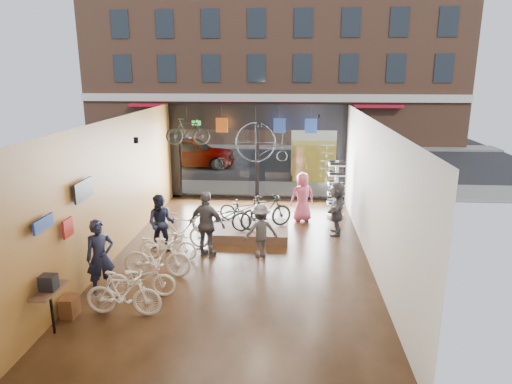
# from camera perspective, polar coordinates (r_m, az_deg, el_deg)

# --- Properties ---
(ground_plane) EXTENTS (7.00, 12.00, 0.04)m
(ground_plane) POSITION_cam_1_polar(r_m,az_deg,el_deg) (13.05, -1.79, -7.90)
(ground_plane) COLOR black
(ground_plane) RESTS_ON ground
(ceiling) EXTENTS (7.00, 12.00, 0.04)m
(ceiling) POSITION_cam_1_polar(r_m,az_deg,el_deg) (12.09, -1.94, 9.12)
(ceiling) COLOR black
(ceiling) RESTS_ON ground
(wall_left) EXTENTS (0.04, 12.00, 3.80)m
(wall_left) POSITION_cam_1_polar(r_m,az_deg,el_deg) (13.27, -17.15, 0.56)
(wall_left) COLOR #A36827
(wall_left) RESTS_ON ground
(wall_right) EXTENTS (0.04, 12.00, 3.80)m
(wall_right) POSITION_cam_1_polar(r_m,az_deg,el_deg) (12.56, 14.32, -0.03)
(wall_right) COLOR beige
(wall_right) RESTS_ON ground
(wall_back) EXTENTS (7.00, 0.04, 3.80)m
(wall_back) POSITION_cam_1_polar(r_m,az_deg,el_deg) (6.84, -7.37, -12.51)
(wall_back) COLOR beige
(wall_back) RESTS_ON ground
(storefront) EXTENTS (7.00, 0.26, 3.80)m
(storefront) POSITION_cam_1_polar(r_m,az_deg,el_deg) (18.28, 0.15, 5.02)
(storefront) COLOR black
(storefront) RESTS_ON ground
(exit_sign) EXTENTS (0.35, 0.06, 0.18)m
(exit_sign) POSITION_cam_1_polar(r_m,az_deg,el_deg) (18.33, -7.46, 8.56)
(exit_sign) COLOR #198C26
(exit_sign) RESTS_ON storefront
(street_road) EXTENTS (30.00, 18.00, 0.02)m
(street_road) POSITION_cam_1_polar(r_m,az_deg,el_deg) (27.46, 1.52, 4.31)
(street_road) COLOR black
(street_road) RESTS_ON ground
(sidewalk_near) EXTENTS (30.00, 2.40, 0.12)m
(sidewalk_near) POSITION_cam_1_polar(r_m,az_deg,el_deg) (19.84, 0.40, 0.38)
(sidewalk_near) COLOR slate
(sidewalk_near) RESTS_ON ground
(sidewalk_far) EXTENTS (30.00, 2.00, 0.12)m
(sidewalk_far) POSITION_cam_1_polar(r_m,az_deg,el_deg) (31.38, 1.89, 5.77)
(sidewalk_far) COLOR slate
(sidewalk_far) RESTS_ON ground
(opposite_building) EXTENTS (26.00, 5.00, 14.00)m
(opposite_building) POSITION_cam_1_polar(r_m,az_deg,el_deg) (33.54, 2.19, 18.25)
(opposite_building) COLOR brown
(opposite_building) RESTS_ON ground
(street_car) EXTENTS (4.79, 1.93, 1.63)m
(street_car) POSITION_cam_1_polar(r_m,az_deg,el_deg) (24.91, -8.23, 5.00)
(street_car) COLOR gray
(street_car) RESTS_ON street_road
(box_truck) EXTENTS (2.24, 6.72, 2.65)m
(box_truck) POSITION_cam_1_polar(r_m,az_deg,el_deg) (23.29, 7.20, 5.61)
(box_truck) COLOR silver
(box_truck) RESTS_ON street_road
(floor_bike_1) EXTENTS (1.65, 0.49, 0.99)m
(floor_bike_1) POSITION_cam_1_polar(r_m,az_deg,el_deg) (10.24, -16.23, -12.07)
(floor_bike_1) COLOR beige
(floor_bike_1) RESTS_ON ground_plane
(floor_bike_2) EXTENTS (1.65, 0.67, 0.85)m
(floor_bike_2) POSITION_cam_1_polar(r_m,az_deg,el_deg) (10.96, -14.25, -10.47)
(floor_bike_2) COLOR beige
(floor_bike_2) RESTS_ON ground_plane
(floor_bike_3) EXTENTS (1.72, 0.49, 1.03)m
(floor_bike_3) POSITION_cam_1_polar(r_m,az_deg,el_deg) (11.80, -12.25, -7.98)
(floor_bike_3) COLOR beige
(floor_bike_3) RESTS_ON ground_plane
(floor_bike_4) EXTENTS (1.62, 0.61, 0.84)m
(floor_bike_4) POSITION_cam_1_polar(r_m,az_deg,el_deg) (12.79, -10.93, -6.53)
(floor_bike_4) COLOR beige
(floor_bike_4) RESTS_ON ground_plane
(floor_bike_5) EXTENTS (1.75, 0.81, 1.02)m
(floor_bike_5) POSITION_cam_1_polar(r_m,az_deg,el_deg) (13.63, -9.11, -4.69)
(floor_bike_5) COLOR beige
(floor_bike_5) RESTS_ON ground_plane
(display_platform) EXTENTS (2.40, 1.80, 0.30)m
(display_platform) POSITION_cam_1_polar(r_m,az_deg,el_deg) (14.44, -0.77, -4.88)
(display_platform) COLOR #493022
(display_platform) RESTS_ON ground_plane
(display_bike_left) EXTENTS (1.89, 1.00, 0.94)m
(display_bike_left) POSITION_cam_1_polar(r_m,az_deg,el_deg) (13.79, -4.29, -3.16)
(display_bike_left) COLOR black
(display_bike_left) RESTS_ON display_platform
(display_bike_mid) EXTENTS (1.77, 1.29, 1.05)m
(display_bike_mid) POSITION_cam_1_polar(r_m,az_deg,el_deg) (14.09, 1.26, -2.48)
(display_bike_mid) COLOR black
(display_bike_mid) RESTS_ON display_platform
(display_bike_right) EXTENTS (1.66, 0.84, 0.83)m
(display_bike_right) POSITION_cam_1_polar(r_m,az_deg,el_deg) (14.76, -1.63, -2.12)
(display_bike_right) COLOR black
(display_bike_right) RESTS_ON display_platform
(customer_0) EXTENTS (0.78, 0.72, 1.79)m
(customer_0) POSITION_cam_1_polar(r_m,az_deg,el_deg) (11.18, -18.89, -7.70)
(customer_0) COLOR #161C33
(customer_0) RESTS_ON ground_plane
(customer_1) EXTENTS (0.82, 0.64, 1.68)m
(customer_1) POSITION_cam_1_polar(r_m,az_deg,el_deg) (13.27, -11.75, -3.86)
(customer_1) COLOR #161C33
(customer_1) RESTS_ON ground_plane
(customer_2) EXTENTS (1.18, 0.79, 1.86)m
(customer_2) POSITION_cam_1_polar(r_m,az_deg,el_deg) (12.68, -6.14, -4.06)
(customer_2) COLOR #3F3F44
(customer_2) RESTS_ON ground_plane
(customer_3) EXTENTS (1.12, 0.85, 1.53)m
(customer_3) POSITION_cam_1_polar(r_m,az_deg,el_deg) (12.62, 0.59, -4.88)
(customer_3) COLOR #3F3F44
(customer_3) RESTS_ON ground_plane
(customer_4) EXTENTS (0.93, 0.72, 1.70)m
(customer_4) POSITION_cam_1_polar(r_m,az_deg,el_deg) (15.72, 5.82, -0.63)
(customer_4) COLOR #CC4C72
(customer_4) RESTS_ON ground_plane
(customer_5) EXTENTS (0.71, 1.63, 1.70)m
(customer_5) POSITION_cam_1_polar(r_m,az_deg,el_deg) (14.59, 10.03, -2.00)
(customer_5) COLOR #3F3F44
(customer_5) RESTS_ON ground_plane
(sunglasses_rack) EXTENTS (0.64, 0.55, 2.03)m
(sunglasses_rack) POSITION_cam_1_polar(r_m,az_deg,el_deg) (16.26, 9.98, 0.35)
(sunglasses_rack) COLOR white
(sunglasses_rack) RESTS_ON ground_plane
(wall_merch) EXTENTS (0.40, 2.40, 2.60)m
(wall_merch) POSITION_cam_1_polar(r_m,az_deg,el_deg) (10.37, -23.13, -7.48)
(wall_merch) COLOR navy
(wall_merch) RESTS_ON wall_left
(penny_farthing) EXTENTS (1.83, 0.06, 1.46)m
(penny_farthing) POSITION_cam_1_polar(r_m,az_deg,el_deg) (16.57, 1.00, 6.10)
(penny_farthing) COLOR black
(penny_farthing) RESTS_ON ceiling
(hung_bike) EXTENTS (1.62, 0.61, 0.95)m
(hung_bike) POSITION_cam_1_polar(r_m,az_deg,el_deg) (16.71, -8.56, 7.48)
(hung_bike) COLOR black
(hung_bike) RESTS_ON ceiling
(jersey_left) EXTENTS (0.45, 0.03, 0.55)m
(jersey_left) POSITION_cam_1_polar(r_m,az_deg,el_deg) (17.47, -4.30, 8.33)
(jersey_left) COLOR #CC5919
(jersey_left) RESTS_ON ceiling
(jersey_mid) EXTENTS (0.45, 0.03, 0.55)m
(jersey_mid) POSITION_cam_1_polar(r_m,az_deg,el_deg) (17.28, 2.95, 8.28)
(jersey_mid) COLOR #1E3F99
(jersey_mid) RESTS_ON ceiling
(jersey_right) EXTENTS (0.45, 0.03, 0.55)m
(jersey_right) POSITION_cam_1_polar(r_m,az_deg,el_deg) (17.29, 6.88, 8.20)
(jersey_right) COLOR #1E3F99
(jersey_right) RESTS_ON ceiling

